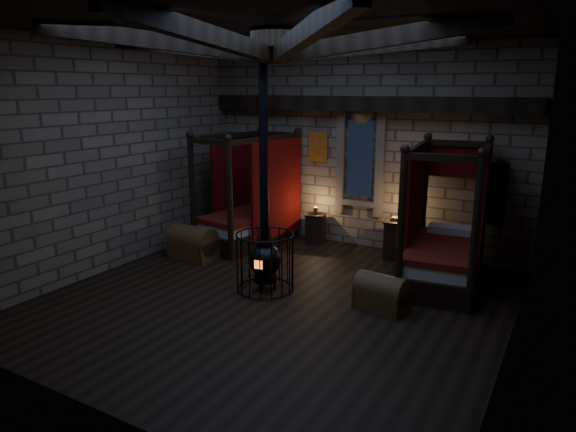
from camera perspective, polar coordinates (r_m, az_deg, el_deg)
The scene contains 8 objects.
room at distance 7.90m, azimuth -1.12°, elevation 16.81°, with size 7.02×7.02×4.29m.
bed_left at distance 11.42m, azimuth -4.19°, elevation -0.03°, with size 1.53×2.44×2.39m.
bed_right at distance 9.45m, azimuth 16.94°, elevation -3.59°, with size 1.47×2.43×2.42m.
trunk_left at distance 10.56m, azimuth -10.55°, elevation -3.04°, with size 0.95×0.62×0.69m.
trunk_right at distance 8.21m, azimuth 10.30°, elevation -8.45°, with size 0.83×0.58×0.57m.
nightstand_left at distance 11.38m, azimuth 3.07°, elevation -1.34°, with size 0.50×0.48×0.82m.
nightstand_right at distance 10.57m, azimuth 11.87°, elevation -2.53°, with size 0.58×0.56×0.85m.
stove at distance 8.67m, azimuth -2.58°, elevation -4.46°, with size 0.98×0.98×4.05m.
Camera 1 is at (4.06, -6.68, 3.36)m, focal length 32.00 mm.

